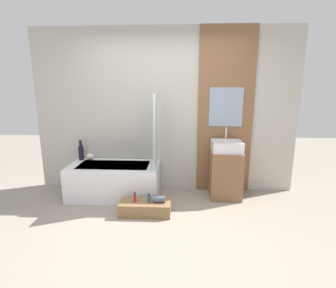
{
  "coord_description": "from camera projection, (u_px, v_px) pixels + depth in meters",
  "views": [
    {
      "loc": [
        0.27,
        -2.63,
        1.74
      ],
      "look_at": [
        0.1,
        0.71,
        0.97
      ],
      "focal_mm": 28.0,
      "sensor_mm": 36.0,
      "label": 1
    }
  ],
  "objects": [
    {
      "name": "wall_wood_accent",
      "position": [
        225.0,
        112.0,
        4.11
      ],
      "size": [
        0.86,
        0.04,
        2.6
      ],
      "color": "brown",
      "rests_on": "ground_plane"
    },
    {
      "name": "vase_tall_dark",
      "position": [
        81.0,
        152.0,
        4.29
      ],
      "size": [
        0.08,
        0.08,
        0.33
      ],
      "color": "black",
      "rests_on": "bathtub"
    },
    {
      "name": "vanity_cabinet",
      "position": [
        225.0,
        174.0,
        4.08
      ],
      "size": [
        0.47,
        0.47,
        0.73
      ],
      "primitive_type": "cube",
      "color": "brown",
      "rests_on": "ground_plane"
    },
    {
      "name": "towel_roll",
      "position": [
        159.0,
        199.0,
        3.53
      ],
      "size": [
        0.16,
        0.09,
        0.09
      ],
      "primitive_type": "cylinder",
      "rotation": [
        0.0,
        1.57,
        0.0
      ],
      "color": "#4C5666",
      "rests_on": "wooden_step_bench"
    },
    {
      "name": "bathtub",
      "position": [
        114.0,
        180.0,
        4.1
      ],
      "size": [
        1.38,
        0.68,
        0.52
      ],
      "color": "white",
      "rests_on": "ground_plane"
    },
    {
      "name": "wall_tiled_back",
      "position": [
        165.0,
        112.0,
        4.21
      ],
      "size": [
        4.2,
        0.06,
        2.6
      ],
      "primitive_type": "cube",
      "color": "#B7B2A8",
      "rests_on": "ground_plane"
    },
    {
      "name": "bottle_soap_primary",
      "position": [
        135.0,
        197.0,
        3.54
      ],
      "size": [
        0.04,
        0.04,
        0.14
      ],
      "color": "#B21928",
      "rests_on": "wooden_step_bench"
    },
    {
      "name": "wooden_step_bench",
      "position": [
        145.0,
        208.0,
        3.57
      ],
      "size": [
        0.69,
        0.3,
        0.18
      ],
      "primitive_type": "cube",
      "color": "olive",
      "rests_on": "ground_plane"
    },
    {
      "name": "bottle_soap_secondary",
      "position": [
        149.0,
        198.0,
        3.54
      ],
      "size": [
        0.04,
        0.04,
        0.12
      ],
      "color": "#2D567A",
      "rests_on": "wooden_step_bench"
    },
    {
      "name": "sink",
      "position": [
        227.0,
        146.0,
        3.98
      ],
      "size": [
        0.45,
        0.39,
        0.35
      ],
      "color": "white",
      "rests_on": "vanity_cabinet"
    },
    {
      "name": "glass_shower_screen",
      "position": [
        156.0,
        131.0,
        3.86
      ],
      "size": [
        0.01,
        0.57,
        1.09
      ],
      "primitive_type": "cube",
      "color": "silver",
      "rests_on": "bathtub"
    },
    {
      "name": "vase_round_light",
      "position": [
        90.0,
        157.0,
        4.28
      ],
      "size": [
        0.11,
        0.11,
        0.11
      ],
      "primitive_type": "sphere",
      "color": "silver",
      "rests_on": "bathtub"
    },
    {
      "name": "ground_plane",
      "position": [
        156.0,
        241.0,
        2.97
      ],
      "size": [
        12.0,
        12.0,
        0.0
      ],
      "primitive_type": "plane",
      "color": "gray"
    }
  ]
}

